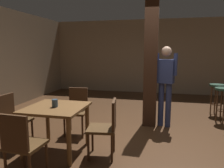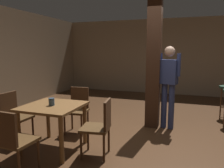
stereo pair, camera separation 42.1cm
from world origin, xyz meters
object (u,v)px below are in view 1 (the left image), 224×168
Objects in this scene: chair_south at (22,143)px; chair_north at (77,108)px; bar_stool_far at (217,92)px; napkin_cup at (55,103)px; bar_stool_mid at (223,96)px; dining_table at (56,115)px; standing_person at (165,81)px; chair_east at (106,125)px; chair_west at (12,117)px.

chair_south is 1.00× the size of chair_north.
napkin_cup is at bearing -136.15° from bar_stool_far.
bar_stool_mid is (2.99, 1.42, 0.10)m from chair_north.
napkin_cup reaches higher than dining_table.
chair_north is at bearing -154.21° from standing_person.
chair_north reaches higher than bar_stool_far.
standing_person is at bearing 55.61° from chair_south.
standing_person is at bearing 62.05° from chair_east.
chair_east reaches higher than bar_stool_far.
dining_table is at bearing -136.36° from bar_stool_far.
dining_table is 0.83m from chair_north.
chair_north is at bearing 89.04° from napkin_cup.
chair_south is 1.20m from chair_west.
chair_west is 0.52× the size of standing_person.
napkin_cup reaches higher than bar_stool_far.
chair_west is 3.05m from standing_person.
bar_stool_mid is at bearing 25.38° from chair_north.
bar_stool_far is at bearing 50.99° from chair_south.
chair_north is at bearing 88.94° from chair_south.
standing_person reaches higher than napkin_cup.
chair_east is 1.92m from standing_person.
bar_stool_mid is at bearing 45.89° from chair_east.
bar_stool_far is at bearing 43.64° from dining_table.
chair_north is 1.94m from standing_person.
dining_table is at bearing -0.97° from chair_west.
chair_south reaches higher than dining_table.
standing_person reaches higher than bar_stool_far.
bar_stool_mid is at bearing 36.83° from dining_table.
bar_stool_far is (3.00, 2.88, -0.22)m from napkin_cup.
standing_person is at bearing -136.94° from bar_stool_far.
chair_south is at bearing -91.42° from dining_table.
chair_south reaches higher than bar_stool_mid.
napkin_cup is 2.39m from standing_person.
bar_stool_mid is (3.02, 3.11, 0.10)m from chair_south.
dining_table is 1.01× the size of chair_north.
bar_stool_far is (3.82, 2.84, 0.09)m from chair_west.
standing_person is 2.16× the size of bar_stool_mid.
chair_north is 1.17m from chair_west.
chair_west is (-0.84, -0.81, 0.00)m from chair_north.
bar_stool_far is at bearing 34.19° from chair_north.
napkin_cup is at bearing -142.91° from bar_stool_mid.
bar_stool_mid is at bearing 30.22° from chair_west.
chair_east is at bearing -127.24° from bar_stool_far.
chair_west is 1.12× the size of bar_stool_mid.
standing_person reaches higher than chair_east.
chair_east reaches higher than dining_table.
standing_person is 1.82m from bar_stool_far.
chair_north is 3.61m from bar_stool_far.
bar_stool_mid reaches higher than bar_stool_far.
standing_person is 1.49m from bar_stool_mid.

